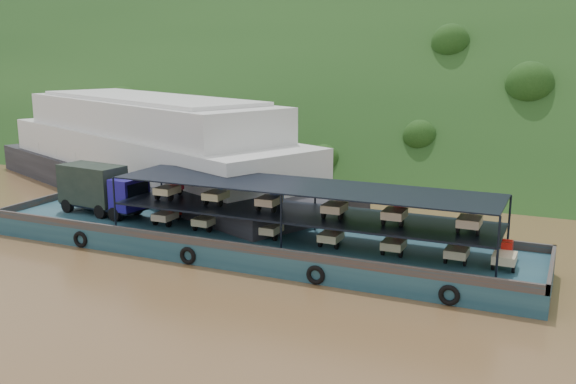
% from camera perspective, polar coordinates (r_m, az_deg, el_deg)
% --- Properties ---
extents(ground, '(160.00, 160.00, 0.00)m').
position_cam_1_polar(ground, '(39.12, 0.86, -5.70)').
color(ground, brown).
rests_on(ground, ground).
extents(hillside, '(140.00, 39.60, 39.60)m').
position_cam_1_polar(hillside, '(72.68, 12.28, 2.46)').
color(hillside, '#163413').
rests_on(hillside, ground).
extents(cargo_barge, '(35.00, 7.18, 4.54)m').
position_cam_1_polar(cargo_barge, '(39.96, -4.67, -3.66)').
color(cargo_barge, '#133543').
rests_on(cargo_barge, ground).
extents(passenger_ferry, '(42.47, 26.33, 8.46)m').
position_cam_1_polar(passenger_ferry, '(57.01, -12.34, 3.53)').
color(passenger_ferry, black).
rests_on(passenger_ferry, ground).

